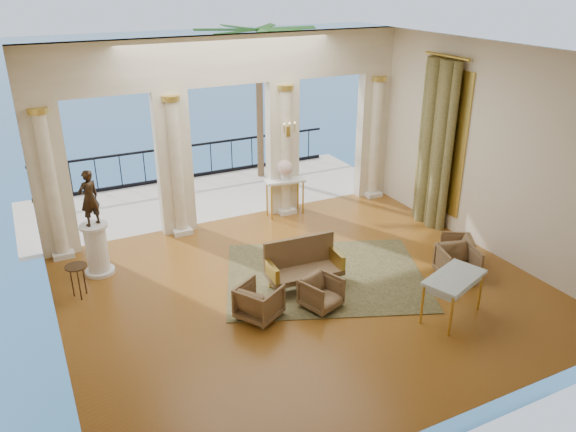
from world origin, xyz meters
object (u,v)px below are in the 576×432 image
armchair_d (259,300)px  pedestal (97,250)px  settee (303,264)px  armchair_c (457,248)px  statue (89,198)px  armchair_b (458,261)px  game_table (454,280)px  console_table (285,186)px  armchair_a (321,291)px  side_table (77,270)px

armchair_d → pedestal: pedestal is taller
pedestal → settee: bearing=-33.4°
armchair_c → settee: bearing=-67.2°
armchair_c → statue: statue is taller
armchair_b → settee: (-2.97, 1.15, 0.11)m
armchair_b → game_table: (-1.08, -1.04, 0.37)m
armchair_b → console_table: bearing=126.7°
armchair_a → pedestal: (-3.48, 3.20, 0.20)m
armchair_b → armchair_d: armchair_b is taller
console_table → side_table: console_table is taller
armchair_d → statue: bearing=6.4°
statue → armchair_c: bearing=132.7°
side_table → armchair_d: bearing=-38.1°
armchair_c → console_table: (-2.18, 3.95, 0.47)m
armchair_a → statue: (-3.48, 3.20, 1.35)m
armchair_a → armchair_b: bearing=-25.0°
armchair_c → side_table: 7.80m
armchair_b → settee: size_ratio=0.49×
pedestal → console_table: pedestal is taller
armchair_c → statue: size_ratio=0.55×
statue → armchair_d: bearing=102.9°
armchair_b → settee: bearing=175.1°
armchair_b → console_table: 4.84m
armchair_c → pedestal: bearing=-80.3°
armchair_d → pedestal: size_ratio=0.65×
armchair_a → armchair_d: 1.19m
statue → side_table: (-0.50, -0.79, -1.10)m
settee → console_table: settee is taller
armchair_a → console_table: console_table is taller
armchair_a → settee: 0.88m
pedestal → console_table: size_ratio=1.05×
armchair_d → pedestal: (-2.31, 2.99, 0.17)m
side_table → pedestal: bearing=57.8°
armchair_b → armchair_d: 4.23m
settee → statue: size_ratio=1.32×
armchair_d → pedestal: bearing=6.4°
armchair_d → side_table: armchair_d is taller
game_table → statue: size_ratio=1.19×
game_table → side_table: 7.01m
armchair_a → side_table: size_ratio=0.99×
settee → side_table: bearing=162.9°
armchair_b → side_table: bearing=175.3°
armchair_b → console_table: size_ratio=0.71×
statue → armchair_b: bearing=127.1°
statue → game_table: bearing=115.5°
armchair_a → statue: size_ratio=0.58×
armchair_a → pedestal: bearing=117.8°
armchair_c → armchair_d: 4.69m
armchair_b → game_table: 1.54m
armchair_c → settee: size_ratio=0.42×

